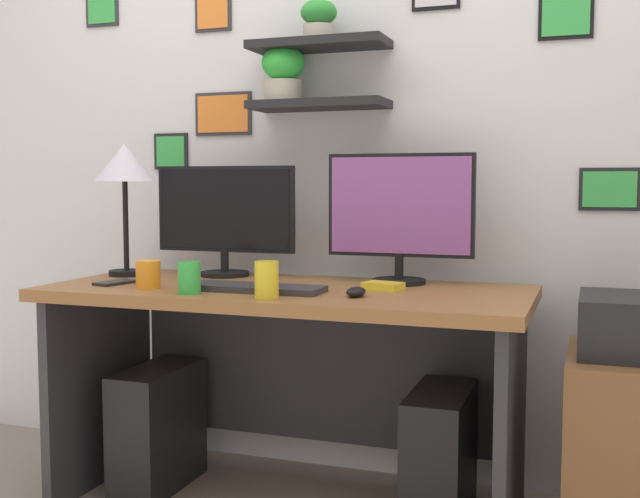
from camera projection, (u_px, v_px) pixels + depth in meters
The scene contains 14 objects.
back_wall_assembly at pixel (329, 112), 2.92m from camera, with size 4.40×0.24×2.70m.
desk at pixel (293, 347), 2.63m from camera, with size 1.58×0.68×0.75m.
monitor_left at pixel (225, 216), 2.86m from camera, with size 0.54×0.18×0.40m.
monitor_right at pixel (400, 213), 2.64m from camera, with size 0.50×0.18×0.44m.
keyboard at pixel (255, 288), 2.46m from camera, with size 0.44×0.14×0.02m, color #2D2D33.
computer_mouse at pixel (356, 292), 2.34m from camera, with size 0.06×0.09×0.03m, color black.
desk_lamp at pixel (125, 169), 2.85m from camera, with size 0.22×0.22×0.48m.
cell_phone at pixel (115, 283), 2.64m from camera, with size 0.07×0.14×0.01m, color black.
coffee_mug at pixel (148, 274), 2.54m from camera, with size 0.08×0.08×0.09m, color orange.
pen_cup at pixel (189, 278), 2.40m from camera, with size 0.07×0.07×0.10m, color green.
scissors_tray at pixel (383, 286), 2.50m from camera, with size 0.12×0.08×0.02m, color yellow.
water_cup at pixel (267, 280), 2.31m from camera, with size 0.07×0.07×0.11m, color yellow.
computer_tower_left at pixel (158, 428), 2.79m from camera, with size 0.18×0.40×0.44m, color black.
computer_tower_right at pixel (440, 458), 2.48m from camera, with size 0.18×0.40×0.43m, color black.
Camera 1 is at (0.95, -2.36, 1.09)m, focal length 43.76 mm.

